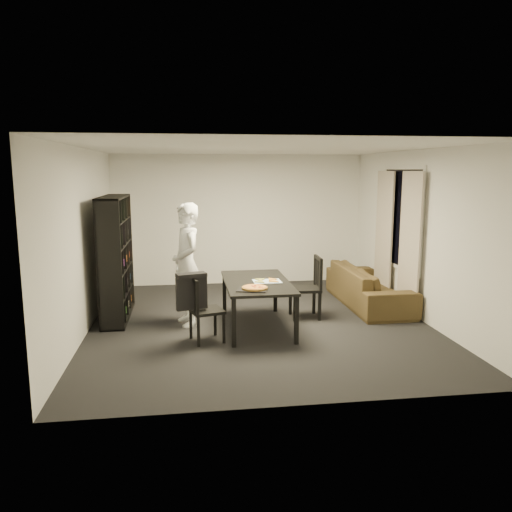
{
  "coord_description": "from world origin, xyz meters",
  "views": [
    {
      "loc": [
        -1.07,
        -7.23,
        2.29
      ],
      "look_at": [
        -0.06,
        -0.13,
        1.05
      ],
      "focal_mm": 35.0,
      "sensor_mm": 36.0,
      "label": 1
    }
  ],
  "objects": [
    {
      "name": "window_frame",
      "position": [
        2.48,
        0.6,
        1.5
      ],
      "size": [
        0.03,
        1.52,
        1.72
      ],
      "primitive_type": "cube",
      "color": "white",
      "rests_on": "room"
    },
    {
      "name": "chair_left",
      "position": [
        -0.9,
        -0.74,
        0.51
      ],
      "size": [
        0.51,
        0.51,
        0.89
      ],
      "rotation": [
        0.0,
        0.0,
        1.85
      ],
      "color": "black",
      "rests_on": "room"
    },
    {
      "name": "draped_jacket",
      "position": [
        -1.01,
        -0.77,
        0.73
      ],
      "size": [
        0.42,
        0.27,
        0.49
      ],
      "rotation": [
        0.0,
        0.0,
        1.85
      ],
      "color": "black",
      "rests_on": "chair_left"
    },
    {
      "name": "person",
      "position": [
        -1.07,
        0.08,
        0.91
      ],
      "size": [
        0.61,
        0.76,
        1.82
      ],
      "primitive_type": "imported",
      "rotation": [
        0.0,
        0.0,
        -1.28
      ],
      "color": "white",
      "rests_on": "room"
    },
    {
      "name": "pizza_slices",
      "position": [
        0.07,
        -0.26,
        0.71
      ],
      "size": [
        0.41,
        0.36,
        0.01
      ],
      "primitive_type": null,
      "rotation": [
        0.0,
        0.0,
        -0.14
      ],
      "color": "gold",
      "rests_on": "dining_table"
    },
    {
      "name": "bookshelf",
      "position": [
        -2.16,
        0.6,
        0.95
      ],
      "size": [
        0.35,
        1.5,
        1.9
      ],
      "primitive_type": "cube",
      "color": "black",
      "rests_on": "room"
    },
    {
      "name": "window_pane",
      "position": [
        2.48,
        0.6,
        1.5
      ],
      "size": [
        0.02,
        1.4,
        1.6
      ],
      "primitive_type": "cube",
      "color": "black",
      "rests_on": "room"
    },
    {
      "name": "curtain_left",
      "position": [
        2.4,
        0.08,
        1.15
      ],
      "size": [
        0.03,
        0.7,
        2.25
      ],
      "primitive_type": "cube",
      "color": "#BBAFA0",
      "rests_on": "room"
    },
    {
      "name": "kitchen_towel",
      "position": [
        0.08,
        -0.27,
        0.7
      ],
      "size": [
        0.4,
        0.3,
        0.01
      ],
      "primitive_type": "cube",
      "rotation": [
        0.0,
        0.0,
        0.01
      ],
      "color": "white",
      "rests_on": "dining_table"
    },
    {
      "name": "chair_right",
      "position": [
        0.84,
        0.16,
        0.55
      ],
      "size": [
        0.46,
        0.46,
        0.97
      ],
      "rotation": [
        0.0,
        0.0,
        -1.6
      ],
      "color": "black",
      "rests_on": "room"
    },
    {
      "name": "dining_table",
      "position": [
        -0.06,
        -0.23,
        0.63
      ],
      "size": [
        0.93,
        1.67,
        0.69
      ],
      "color": "black",
      "rests_on": "room"
    },
    {
      "name": "baking_tray",
      "position": [
        -0.2,
        -0.74,
        0.7
      ],
      "size": [
        0.47,
        0.42,
        0.01
      ],
      "primitive_type": "cube",
      "rotation": [
        0.0,
        0.0,
        -0.28
      ],
      "color": "black",
      "rests_on": "dining_table"
    },
    {
      "name": "pepperoni_pizza",
      "position": [
        -0.17,
        -0.73,
        0.72
      ],
      "size": [
        0.35,
        0.35,
        0.03
      ],
      "rotation": [
        0.0,
        0.0,
        -0.25
      ],
      "color": "olive",
      "rests_on": "dining_table"
    },
    {
      "name": "curtain_right",
      "position": [
        2.4,
        1.12,
        1.15
      ],
      "size": [
        0.03,
        0.7,
        2.25
      ],
      "primitive_type": "cube",
      "color": "#BBAFA0",
      "rests_on": "room"
    },
    {
      "name": "room",
      "position": [
        0.0,
        0.0,
        1.3
      ],
      "size": [
        5.01,
        5.51,
        2.61
      ],
      "color": "black",
      "rests_on": "ground"
    },
    {
      "name": "sofa",
      "position": [
        2.02,
        0.75,
        0.33
      ],
      "size": [
        0.87,
        2.23,
        0.65
      ],
      "primitive_type": "imported",
      "rotation": [
        0.0,
        0.0,
        1.57
      ],
      "color": "#3D3018",
      "rests_on": "room"
    }
  ]
}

